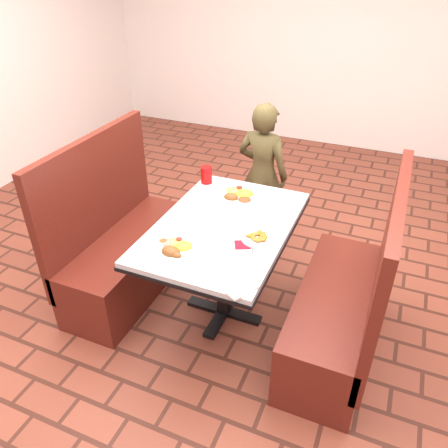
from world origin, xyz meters
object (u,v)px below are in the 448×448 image
(near_dinner_plate, at_px, (176,247))
(dining_table, at_px, (224,237))
(red_tumbler, at_px, (206,175))
(booth_bench_left, at_px, (124,250))
(plantain_plate, at_px, (257,238))
(far_dinner_plate, at_px, (239,194))
(booth_bench_right, at_px, (343,308))
(diner_person, at_px, (262,174))

(near_dinner_plate, bearing_deg, dining_table, 68.75)
(red_tumbler, bearing_deg, booth_bench_left, -133.74)
(plantain_plate, bearing_deg, dining_table, 161.57)
(far_dinner_plate, distance_m, red_tumbler, 0.33)
(booth_bench_right, xyz_separation_m, diner_person, (-0.89, 1.04, 0.28))
(near_dinner_plate, height_order, plantain_plate, near_dinner_plate)
(booth_bench_right, relative_size, plantain_plate, 6.23)
(diner_person, height_order, near_dinner_plate, diner_person)
(red_tumbler, bearing_deg, booth_bench_right, -22.75)
(dining_table, height_order, booth_bench_right, booth_bench_right)
(plantain_plate, bearing_deg, near_dinner_plate, -143.86)
(booth_bench_left, xyz_separation_m, red_tumbler, (0.46, 0.48, 0.48))
(far_dinner_plate, distance_m, plantain_plate, 0.53)
(dining_table, distance_m, near_dinner_plate, 0.41)
(diner_person, bearing_deg, booth_bench_right, 136.84)
(booth_bench_right, distance_m, far_dinner_plate, 1.02)
(dining_table, distance_m, diner_person, 1.05)
(near_dinner_plate, bearing_deg, booth_bench_left, 150.65)
(diner_person, bearing_deg, booth_bench_left, 62.32)
(dining_table, xyz_separation_m, booth_bench_right, (0.80, 0.00, -0.32))
(booth_bench_right, bearing_deg, red_tumbler, 157.25)
(booth_bench_right, distance_m, red_tumbler, 1.33)
(near_dinner_plate, relative_size, plantain_plate, 1.31)
(diner_person, relative_size, plantain_plate, 6.32)
(dining_table, distance_m, booth_bench_left, 0.86)
(booth_bench_left, bearing_deg, plantain_plate, -4.52)
(far_dinner_plate, bearing_deg, red_tumbler, 158.02)
(near_dinner_plate, relative_size, red_tumbler, 2.03)
(booth_bench_left, bearing_deg, far_dinner_plate, 25.19)
(booth_bench_right, relative_size, red_tumbler, 9.67)
(booth_bench_left, distance_m, diner_person, 1.29)
(dining_table, height_order, plantain_plate, plantain_plate)
(plantain_plate, relative_size, red_tumbler, 1.55)
(far_dinner_plate, bearing_deg, plantain_plate, -56.70)
(booth_bench_left, height_order, booth_bench_right, same)
(dining_table, height_order, red_tumbler, red_tumbler)
(far_dinner_plate, relative_size, red_tumbler, 2.42)
(plantain_plate, bearing_deg, red_tumbler, 136.42)
(near_dinner_plate, height_order, far_dinner_plate, same)
(near_dinner_plate, xyz_separation_m, red_tumbler, (-0.20, 0.85, 0.03))
(booth_bench_left, distance_m, far_dinner_plate, 0.95)
(near_dinner_plate, xyz_separation_m, plantain_plate, (0.39, 0.29, -0.02))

